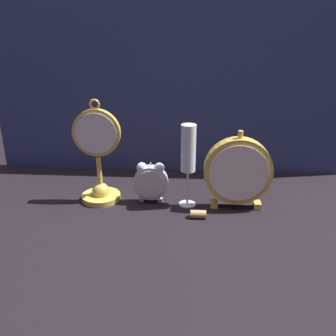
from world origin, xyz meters
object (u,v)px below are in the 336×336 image
(pocket_watch_on_stand, at_px, (99,163))
(wine_cork, at_px, (198,214))
(mantel_clock_silver, at_px, (238,171))
(alarm_clock_twin_bell, at_px, (151,181))
(champagne_flute, at_px, (188,154))

(pocket_watch_on_stand, height_order, wine_cork, pocket_watch_on_stand)
(pocket_watch_on_stand, relative_size, wine_cork, 7.11)
(pocket_watch_on_stand, xyz_separation_m, wine_cork, (0.29, -0.09, -0.10))
(pocket_watch_on_stand, bearing_deg, mantel_clock_silver, -3.68)
(wine_cork, bearing_deg, alarm_clock_twin_bell, 147.72)
(alarm_clock_twin_bell, xyz_separation_m, champagne_flute, (0.11, -0.01, 0.09))
(champagne_flute, xyz_separation_m, wine_cork, (0.03, -0.08, -0.14))
(alarm_clock_twin_bell, distance_m, wine_cork, 0.17)
(pocket_watch_on_stand, distance_m, wine_cork, 0.32)
(mantel_clock_silver, bearing_deg, alarm_clock_twin_bell, 175.49)
(alarm_clock_twin_bell, relative_size, mantel_clock_silver, 0.54)
(champagne_flute, bearing_deg, pocket_watch_on_stand, 176.27)
(pocket_watch_on_stand, relative_size, mantel_clock_silver, 1.33)
(pocket_watch_on_stand, xyz_separation_m, champagne_flute, (0.25, -0.02, 0.04))
(pocket_watch_on_stand, height_order, alarm_clock_twin_bell, pocket_watch_on_stand)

